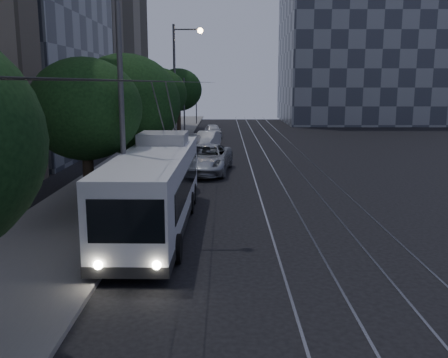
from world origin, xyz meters
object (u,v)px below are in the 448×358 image
at_px(streetlamp_near, 132,60).
at_px(streetlamp_far, 180,76).
at_px(car_white_c, 207,140).
at_px(car_white_a, 184,160).
at_px(car_white_b, 190,143).
at_px(pickup_silver, 205,159).
at_px(trolleybus, 156,188).
at_px(car_white_d, 213,131).

height_order(streetlamp_near, streetlamp_far, streetlamp_near).
xyz_separation_m(car_white_c, streetlamp_far, (-2.16, -0.90, 5.38)).
bearing_deg(streetlamp_near, car_white_a, 86.90).
height_order(car_white_c, streetlamp_far, streetlamp_far).
relative_size(car_white_b, streetlamp_near, 0.43).
relative_size(pickup_silver, streetlamp_near, 0.60).
xyz_separation_m(trolleybus, car_white_b, (-0.20, 22.07, -0.93)).
xyz_separation_m(car_white_c, car_white_d, (0.30, 9.56, -0.08)).
distance_m(streetlamp_near, streetlamp_far, 23.28).
distance_m(pickup_silver, car_white_c, 11.54).
relative_size(pickup_silver, car_white_d, 1.63).
height_order(car_white_b, car_white_c, car_white_c).
bearing_deg(trolleybus, car_white_c, 88.08).
relative_size(trolleybus, car_white_d, 2.99).
distance_m(car_white_b, streetlamp_far, 5.57).
bearing_deg(streetlamp_far, car_white_c, 22.65).
bearing_deg(trolleybus, car_white_b, 91.25).
xyz_separation_m(pickup_silver, streetlamp_near, (-2.08, -12.65, 5.48)).
height_order(car_white_d, streetlamp_far, streetlamp_far).
bearing_deg(streetlamp_far, trolleybus, -87.34).
relative_size(pickup_silver, car_white_a, 1.53).
xyz_separation_m(car_white_d, streetlamp_far, (-2.46, -10.46, 5.45)).
height_order(trolleybus, car_white_b, trolleybus).
xyz_separation_m(car_white_a, car_white_b, (-0.24, 9.17, -0.04)).
bearing_deg(streetlamp_near, pickup_silver, 80.67).
distance_m(car_white_a, streetlamp_near, 14.49).
relative_size(trolleybus, streetlamp_near, 1.10).
relative_size(pickup_silver, car_white_b, 1.39).
relative_size(trolleybus, streetlamp_far, 1.15).
bearing_deg(streetlamp_near, trolleybus, 31.81).
relative_size(trolleybus, pickup_silver, 1.83).
xyz_separation_m(pickup_silver, car_white_b, (-1.60, 9.84, -0.22)).
bearing_deg(car_white_b, car_white_a, -78.01).
bearing_deg(car_white_c, streetlamp_near, -83.02).
height_order(pickup_silver, car_white_b, pickup_silver).
bearing_deg(trolleybus, streetlamp_near, -147.47).
bearing_deg(streetlamp_far, streetlamp_near, -89.06).
distance_m(trolleybus, car_white_d, 33.36).
xyz_separation_m(car_white_a, car_white_d, (1.36, 20.42, -0.04)).
height_order(pickup_silver, car_white_d, pickup_silver).
bearing_deg(car_white_a, pickup_silver, -17.09).
height_order(car_white_c, streetlamp_near, streetlamp_near).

